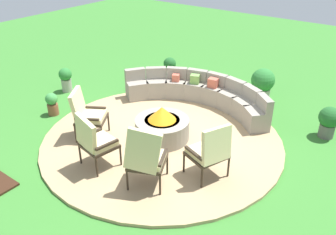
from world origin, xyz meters
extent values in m
plane|color=#387A2D|center=(0.00, 0.00, 0.00)|extent=(24.00, 24.00, 0.00)
cylinder|color=tan|center=(0.00, 0.00, 0.03)|extent=(4.88, 4.88, 0.06)
cylinder|color=gray|center=(0.00, 0.00, 0.27)|extent=(1.10, 1.10, 0.43)
cylinder|color=black|center=(0.00, 0.00, 0.46)|extent=(0.71, 0.71, 0.06)
cone|color=orange|center=(0.00, 0.00, 0.63)|extent=(0.57, 0.57, 0.28)
cube|color=gray|center=(1.37, 1.51, 0.28)|extent=(0.68, 0.67, 0.44)
cube|color=gray|center=(1.46, 1.62, 0.64)|extent=(0.48, 0.46, 0.28)
cube|color=gray|center=(0.96, 1.80, 0.28)|extent=(0.66, 0.63, 0.44)
cube|color=gray|center=(1.03, 1.93, 0.64)|extent=(0.52, 0.38, 0.28)
cube|color=gray|center=(0.50, 1.98, 0.28)|extent=(0.60, 0.56, 0.44)
cube|color=gray|center=(0.54, 2.12, 0.64)|extent=(0.53, 0.28, 0.28)
cube|color=gray|center=(0.02, 2.04, 0.28)|extent=(0.51, 0.45, 0.44)
cube|color=gray|center=(0.02, 2.19, 0.64)|extent=(0.51, 0.16, 0.28)
cube|color=gray|center=(-0.47, 1.98, 0.28)|extent=(0.59, 0.55, 0.44)
cube|color=gray|center=(-0.51, 2.13, 0.64)|extent=(0.53, 0.27, 0.28)
cube|color=gray|center=(-0.94, 1.81, 0.28)|extent=(0.65, 0.63, 0.44)
cube|color=gray|center=(-1.00, 1.94, 0.64)|extent=(0.52, 0.37, 0.28)
cube|color=gray|center=(-1.34, 1.53, 0.28)|extent=(0.68, 0.67, 0.44)
cube|color=gray|center=(-1.44, 1.64, 0.64)|extent=(0.48, 0.45, 0.28)
cube|color=gray|center=(-1.67, 1.17, 0.28)|extent=(0.66, 0.67, 0.44)
cube|color=gray|center=(-1.79, 1.25, 0.64)|extent=(0.42, 0.50, 0.28)
cube|color=#BC5B47|center=(0.01, 1.99, 0.61)|extent=(0.24, 0.21, 0.22)
cube|color=#BC5B47|center=(-0.91, 1.77, 0.59)|extent=(0.22, 0.20, 0.17)
cube|color=#70A34C|center=(-0.46, 1.94, 0.61)|extent=(0.27, 0.25, 0.22)
cylinder|color=#2D2319|center=(-1.09, -0.43, 0.25)|extent=(0.04, 0.04, 0.38)
cylinder|color=#2D2319|center=(-0.82, -0.88, 0.25)|extent=(0.04, 0.04, 0.38)
cylinder|color=#2D2319|center=(-1.56, -0.70, 0.25)|extent=(0.04, 0.04, 0.38)
cylinder|color=#2D2319|center=(-1.29, -1.16, 0.25)|extent=(0.04, 0.04, 0.38)
cube|color=#2D2319|center=(-1.19, -0.79, 0.47)|extent=(0.78, 0.78, 0.05)
cube|color=beige|center=(-1.19, -0.79, 0.54)|extent=(0.72, 0.72, 0.09)
cube|color=beige|center=(-1.40, -0.92, 0.78)|extent=(0.37, 0.56, 0.63)
cube|color=#2D2319|center=(-1.32, -0.58, 0.60)|extent=(0.45, 0.29, 0.04)
cube|color=#2D2319|center=(-1.06, -1.01, 0.60)|extent=(0.45, 0.29, 0.04)
cylinder|color=#2D2319|center=(-0.58, -1.08, 0.25)|extent=(0.04, 0.04, 0.38)
cylinder|color=#2D2319|center=(-0.04, -1.18, 0.25)|extent=(0.04, 0.04, 0.38)
cylinder|color=#2D2319|center=(-0.67, -1.58, 0.25)|extent=(0.04, 0.04, 0.38)
cylinder|color=#2D2319|center=(-0.14, -1.68, 0.25)|extent=(0.04, 0.04, 0.38)
cube|color=#2D2319|center=(-0.36, -1.38, 0.47)|extent=(0.67, 0.64, 0.05)
cube|color=beige|center=(-0.36, -1.38, 0.54)|extent=(0.62, 0.59, 0.09)
cube|color=beige|center=(-0.40, -1.61, 0.79)|extent=(0.63, 0.21, 0.69)
cube|color=#2D2319|center=(-0.61, -1.34, 0.60)|extent=(0.13, 0.46, 0.04)
cube|color=#2D2319|center=(-0.10, -1.43, 0.60)|extent=(0.13, 0.46, 0.04)
cylinder|color=#2D2319|center=(0.29, -1.13, 0.25)|extent=(0.04, 0.04, 0.38)
cylinder|color=#2D2319|center=(0.80, -0.90, 0.25)|extent=(0.04, 0.04, 0.38)
cylinder|color=#2D2319|center=(0.52, -1.63, 0.25)|extent=(0.04, 0.04, 0.38)
cylinder|color=#2D2319|center=(1.02, -1.41, 0.25)|extent=(0.04, 0.04, 0.38)
cube|color=#2D2319|center=(0.66, -1.27, 0.47)|extent=(0.78, 0.78, 0.05)
cube|color=beige|center=(0.66, -1.27, 0.54)|extent=(0.72, 0.72, 0.09)
cube|color=beige|center=(0.76, -1.50, 0.85)|extent=(0.59, 0.38, 0.79)
cube|color=#2D2319|center=(0.42, -1.38, 0.60)|extent=(0.25, 0.48, 0.04)
cube|color=#2D2319|center=(0.90, -1.16, 0.60)|extent=(0.25, 0.48, 0.04)
cylinder|color=#2D2319|center=(0.99, -0.68, 0.25)|extent=(0.04, 0.04, 0.38)
cylinder|color=#2D2319|center=(1.20, -0.14, 0.25)|extent=(0.04, 0.04, 0.38)
cylinder|color=#2D2319|center=(1.48, -0.87, 0.25)|extent=(0.04, 0.04, 0.38)
cylinder|color=#2D2319|center=(1.68, -0.33, 0.25)|extent=(0.04, 0.04, 0.38)
cube|color=#2D2319|center=(1.34, -0.51, 0.47)|extent=(0.73, 0.77, 0.05)
cube|color=beige|center=(1.34, -0.51, 0.54)|extent=(0.67, 0.71, 0.09)
cube|color=beige|center=(1.56, -0.59, 0.79)|extent=(0.33, 0.60, 0.63)
cube|color=#2D2319|center=(1.24, -0.76, 0.60)|extent=(0.46, 0.21, 0.04)
cube|color=#2D2319|center=(1.44, -0.25, 0.60)|extent=(0.46, 0.21, 0.04)
cylinder|color=#A89E8E|center=(-3.55, 0.48, 0.17)|extent=(0.26, 0.26, 0.33)
sphere|color=#2D7A33|center=(-3.55, 0.48, 0.48)|extent=(0.34, 0.34, 0.34)
cylinder|color=#A89E8E|center=(0.81, 3.10, 0.14)|extent=(0.42, 0.42, 0.28)
sphere|color=#2D7A33|center=(0.81, 3.10, 0.51)|extent=(0.59, 0.59, 0.59)
cylinder|color=#A89E8E|center=(-1.78, 2.70, 0.17)|extent=(0.30, 0.30, 0.33)
sphere|color=#236028|center=(-1.78, 2.70, 0.50)|extent=(0.35, 0.35, 0.35)
cylinder|color=brown|center=(-2.75, -0.59, 0.13)|extent=(0.25, 0.25, 0.26)
sphere|color=#3D8E42|center=(-2.75, -0.59, 0.40)|extent=(0.28, 0.28, 0.28)
cylinder|color=#605B56|center=(2.67, 2.16, 0.14)|extent=(0.31, 0.31, 0.29)
sphere|color=#236028|center=(2.67, 2.16, 0.46)|extent=(0.44, 0.44, 0.44)
sphere|color=yellow|center=(2.71, 2.16, 0.54)|extent=(0.14, 0.14, 0.14)
camera|label=1|loc=(3.79, -4.96, 3.93)|focal=38.11mm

